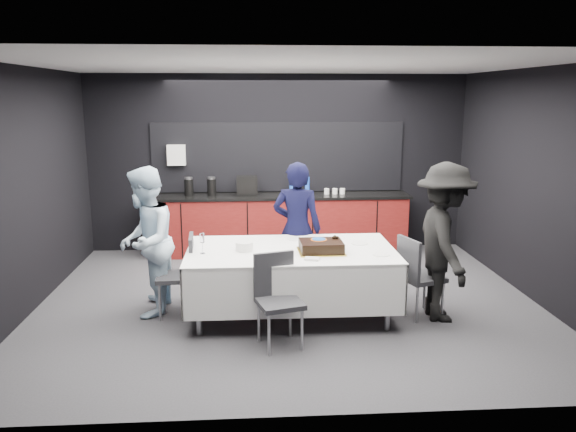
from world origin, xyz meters
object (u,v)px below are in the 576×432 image
Objects in this scene: person_left at (146,242)px; champagne_flute at (202,239)px; person_center at (297,229)px; person_right at (444,242)px; chair_right at (416,271)px; chair_near at (277,293)px; chair_left at (182,269)px; plate_stack at (244,246)px; party_table at (291,261)px; cake_assembly at (321,246)px.

champagne_flute is at bearing 67.38° from person_left.
champagne_flute is 0.73m from person_left.
person_center is 0.95× the size of person_right.
chair_near is (-1.59, -0.59, 0.00)m from chair_right.
person_center is at bearing 61.90° from person_right.
chair_left is 0.55× the size of person_left.
plate_stack is at bearing 10.84° from champagne_flute.
party_table is 0.76m from person_center.
chair_near is 1.53m from person_center.
person_center reaches higher than cake_assembly.
plate_stack is 0.21× the size of chair_right.
person_right reaches higher than chair_right.
person_left reaches higher than person_center.
champagne_flute is 0.24× the size of chair_near.
person_center is (0.13, 0.72, 0.20)m from party_table.
champagne_flute is at bearing 52.67° from person_center.
cake_assembly is 1.12m from chair_right.
chair_near is 0.52× the size of person_right.
chair_near is (-0.51, -0.59, -0.31)m from cake_assembly.
chair_right is 0.55× the size of person_center.
champagne_flute is 2.66m from person_right.
party_table is at bearing 155.53° from cake_assembly.
cake_assembly is 0.29× the size of person_right.
cake_assembly is 1.60m from chair_left.
chair_right is at bearing -6.26° from party_table.
chair_near is 0.55× the size of person_left.
party_table is at bearing 7.23° from champagne_flute.
plate_stack is 1.13m from person_left.
person_left is (-1.64, 0.17, 0.21)m from party_table.
person_center reaches higher than champagne_flute.
champagne_flute reaches higher than chair_right.
champagne_flute is at bearing 179.28° from chair_right.
person_left reaches higher than chair_right.
party_table is 1.66m from person_left.
person_right is at bearing -10.24° from chair_right.
champagne_flute is at bearing 178.97° from cake_assembly.
cake_assembly is 0.30× the size of person_center.
chair_right is 0.55× the size of person_left.
plate_stack is at bearing -10.48° from chair_left.
plate_stack is at bearing 88.43° from person_right.
party_table is 2.51× the size of chair_left.
person_center is (-0.20, 0.87, -0.00)m from cake_assembly.
party_table is at bearing -4.40° from chair_left.
person_center is (0.65, 0.76, 0.01)m from plate_stack.
cake_assembly is at bearing 49.12° from chair_near.
person_left reaches higher than chair_left.
chair_right is (1.40, -0.15, -0.11)m from party_table.
person_left is at bearing 174.23° from party_table.
plate_stack is at bearing -175.98° from party_table.
chair_left is 1.53m from person_center.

